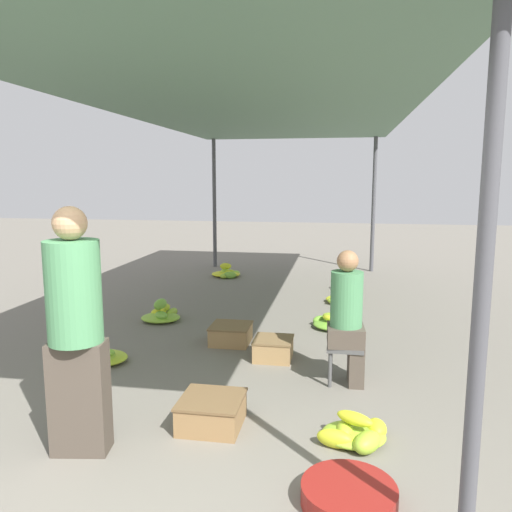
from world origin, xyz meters
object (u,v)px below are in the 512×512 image
Objects in this scene: vendor_foreground at (76,328)px; crate_near at (273,349)px; basin_black at (349,495)px; banana_pile_right_1 at (341,298)px; vendor_seated at (348,316)px; banana_pile_left_0 at (99,358)px; banana_pile_right_3 at (344,285)px; banana_pile_right_0 at (356,434)px; crate_mid at (212,412)px; banana_pile_left_1 at (162,314)px; crate_far at (231,334)px; banana_pile_right_2 at (336,322)px; banana_pile_left_2 at (227,273)px; stool at (345,352)px.

vendor_foreground reaches higher than crate_near.
banana_pile_right_1 is (-0.06, 4.98, 0.00)m from basin_black.
basin_black is (0.00, -1.84, -0.60)m from vendor_seated.
banana_pile_left_0 is (-2.57, 1.91, -0.00)m from basin_black.
banana_pile_right_0 is at bearing -89.20° from banana_pile_right_3.
banana_pile_right_1 is 4.30m from crate_mid.
banana_pile_left_1 is 3.10m from crate_mid.
crate_far is (-0.29, 1.98, -0.01)m from crate_mid.
banana_pile_left_0 is 4.71m from banana_pile_right_3.
vendor_seated is at bearing 93.07° from banana_pile_right_0.
vendor_foreground is 5.94m from banana_pile_right_3.
banana_pile_right_1 is 2.73m from crate_near.
banana_pile_right_2 is (-0.06, -1.38, 0.01)m from banana_pile_right_1.
vendor_foreground reaches higher than crate_far.
crate_far is (0.53, 2.49, -0.80)m from vendor_foreground.
banana_pile_left_2 reaches higher than crate_far.
banana_pile_left_2 is 2.83m from banana_pile_right_1.
vendor_foreground is at bearing -86.19° from banana_pile_left_2.
vendor_foreground reaches higher than stool.
banana_pile_right_0 is at bearing 85.42° from basin_black.
vendor_seated is 1.72m from crate_far.
vendor_foreground is at bearing -111.08° from banana_pile_right_1.
banana_pile_right_3 is (0.01, 4.03, -0.22)m from stool.
banana_pile_left_1 is (0.08, 1.64, 0.03)m from banana_pile_left_0.
stool reaches higher than banana_pile_right_1.
banana_pile_right_1 is at bearing 91.16° from vendor_seated.
banana_pile_left_2 is (0.18, 3.16, -0.02)m from banana_pile_left_1.
banana_pile_right_2 is at bearing 91.96° from basin_black.
banana_pile_right_0 is at bearing -24.14° from banana_pile_left_0.
basin_black is at bearing -89.87° from banana_pile_right_3.
stool is at bearing 39.96° from vendor_foreground.
crate_near reaches higher than banana_pile_left_0.
vendor_seated is 2.12× the size of banana_pile_left_1.
stool is 0.78× the size of banana_pile_right_1.
stool is 3.00m from banana_pile_left_1.
banana_pile_right_0 is at bearing 12.91° from vendor_foreground.
crate_far is (1.14, -0.77, 0.02)m from banana_pile_left_1.
crate_near is (-0.65, -1.25, 0.04)m from banana_pile_right_2.
banana_pile_right_1 is 1.04× the size of crate_far.
banana_pile_right_1 is at bearing 50.80° from banana_pile_left_0.
vendor_foreground is 3.84m from banana_pile_right_2.
basin_black is 1.33× the size of banana_pile_right_3.
stool is 1.78m from banana_pile_right_2.
stool is 0.88× the size of banana_pile_right_3.
banana_pile_right_0 is at bearing -86.93° from vendor_seated.
basin_black is at bearing -88.04° from banana_pile_right_2.
vendor_seated is at bearing -35.00° from crate_far.
banana_pile_left_0 is at bearing -93.20° from banana_pile_left_2.
vendor_foreground is 2.46m from crate_near.
banana_pile_right_2 reaches higher than banana_pile_left_0.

